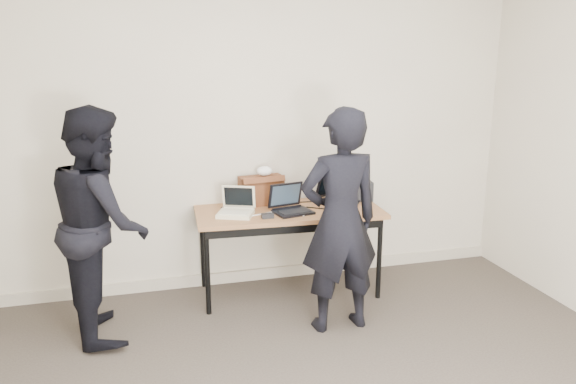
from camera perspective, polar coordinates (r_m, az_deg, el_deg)
name	(u,v)px	position (r m, az deg, el deg)	size (l,w,h in m)	color
room	(359,193)	(2.58, 7.21, -0.08)	(4.60, 4.60, 2.80)	#3E372F
desk	(289,217)	(4.56, 0.13, -2.56)	(1.53, 0.73, 0.72)	brown
laptop_beige	(236,209)	(4.42, -5.28, -1.77)	(0.35, 0.34, 0.21)	beige
laptop_center	(290,206)	(4.48, 0.23, -1.40)	(0.34, 0.33, 0.22)	black
laptop_right	(338,195)	(4.83, 5.12, -0.27)	(0.41, 0.41, 0.23)	black
leather_satchel	(261,190)	(4.68, -2.72, 0.25)	(0.38, 0.22, 0.25)	#5C2F18
tissue	(265,171)	(4.65, -2.40, 2.15)	(0.13, 0.10, 0.08)	white
equipment_box	(354,190)	(4.89, 6.68, 0.25)	(0.29, 0.24, 0.17)	black
power_brick	(268,216)	(4.33, -2.09, -2.44)	(0.09, 0.06, 0.03)	black
cables	(295,209)	(4.54, 0.69, -1.78)	(1.14, 0.41, 0.01)	silver
person_typist	(340,221)	(3.97, 5.29, -2.99)	(0.59, 0.39, 1.61)	black
person_observer	(100,223)	(4.11, -18.54, -2.99)	(0.79, 0.62, 1.63)	black
baseboard	(259,274)	(5.03, -3.01, -8.32)	(4.50, 0.03, 0.10)	#B5AA96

